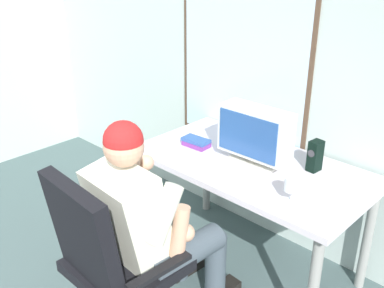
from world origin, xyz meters
The scene contains 8 objects.
wall_rear centered at (-0.01, 2.76, 1.43)m, with size 4.81×0.08×2.87m.
desk centered at (0.27, 2.32, 0.65)m, with size 1.41×0.76×0.74m.
office_chair centered at (0.16, 1.32, 0.57)m, with size 0.61×0.58×1.01m.
person_seated centered at (0.18, 1.60, 0.64)m, with size 0.54×0.81×1.22m.
crt_monitor centered at (0.28, 2.32, 0.93)m, with size 0.44×0.25×0.35m.
wine_glass centered at (0.67, 2.11, 0.83)m, with size 0.08×0.08×0.13m.
desk_speaker centered at (0.58, 2.49, 0.83)m, with size 0.07×0.09×0.18m.
book_stack centered at (-0.14, 2.27, 0.77)m, with size 0.19×0.11×0.05m.
Camera 1 is at (1.69, 0.33, 1.96)m, focal length 42.45 mm.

